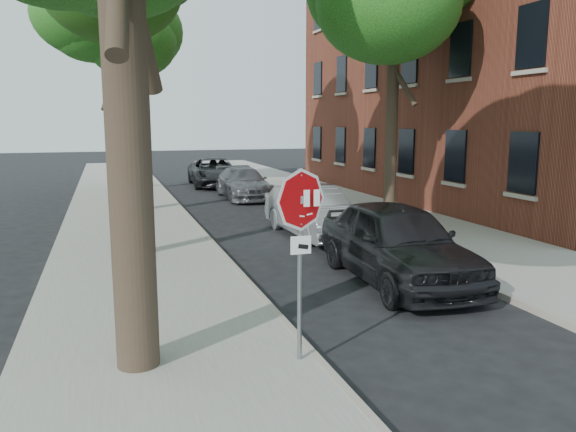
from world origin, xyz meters
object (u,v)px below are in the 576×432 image
stop_sign (301,228)px  car_a (397,242)px  car_b (313,211)px  car_d (215,172)px  car_c (244,183)px  tree_far (107,36)px  apartment_building (517,19)px

stop_sign → car_a: (3.30, 3.35, -1.11)m
car_b → car_a: bearing=-92.6°
car_b → car_d: 13.84m
car_c → stop_sign: bearing=-100.8°
stop_sign → car_d: stop_sign is taller
stop_sign → tree_far: (-2.02, 21.14, 5.26)m
stop_sign → car_a: size_ratio=0.53×
car_c → car_b: bearing=-89.8°
apartment_building → car_b: bearing=-153.5°
tree_far → car_a: (5.32, -17.78, -6.37)m
car_b → stop_sign: bearing=-114.1°
car_a → tree_far: bearing=109.3°
car_c → car_d: 5.21m
stop_sign → car_d: bearing=82.3°
tree_far → car_c: 9.41m
apartment_building → car_c: size_ratio=4.41×
stop_sign → car_a: bearing=45.5°
stop_sign → car_b: size_ratio=0.59×
stop_sign → tree_far: size_ratio=0.28×
apartment_building → car_b: (-11.40, -5.68, -6.92)m
car_b → car_c: size_ratio=0.97×
car_b → car_c: 8.63m
stop_sign → tree_far: 21.88m
stop_sign → car_c: 17.34m
car_b → car_c: (0.00, 8.63, -0.07)m
car_d → car_c: bearing=-83.7°
car_a → car_d: bearing=93.5°
car_b → car_d: car_b is taller
car_d → tree_far: bearing=-165.3°
apartment_building → car_a: size_ratio=4.09×
stop_sign → tree_far: bearing=95.5°
stop_sign → apartment_building: bearing=43.7°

